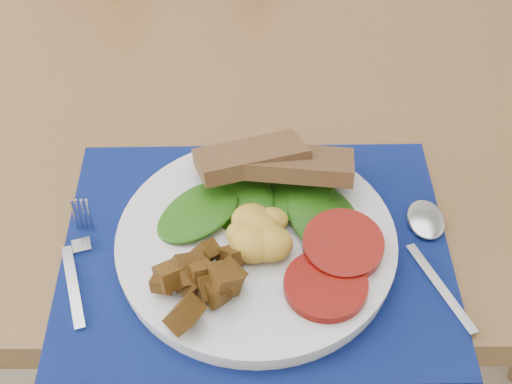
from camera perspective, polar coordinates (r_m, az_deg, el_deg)
table at (r=1.12m, az=-12.58°, el=5.75°), size 1.40×0.90×0.75m
placemat at (r=0.80m, az=0.02°, el=-4.62°), size 0.44×0.34×0.00m
breakfast_plate at (r=0.78m, az=-0.42°, el=-3.80°), size 0.31×0.31×0.07m
fork at (r=0.81m, az=-14.01°, el=-5.30°), size 0.04×0.16×0.00m
spoon at (r=0.83m, az=13.73°, el=-3.75°), size 0.06×0.18×0.01m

